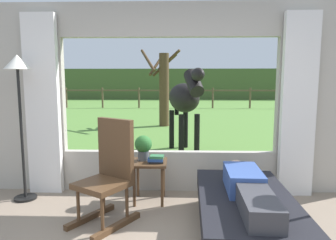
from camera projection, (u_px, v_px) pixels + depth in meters
The scene contains 15 objects.
back_wall_with_window at pixel (169, 101), 4.18m from camera, with size 5.20×0.12×2.55m.
curtain_panel_left at pixel (43, 105), 4.10m from camera, with size 0.44×0.10×2.40m, color silver.
curtain_panel_right at pixel (298, 106), 3.99m from camera, with size 0.44×0.10×2.40m, color silver.
outdoor_pasture_lawn at pixel (175, 111), 15.14m from camera, with size 36.00×21.68×0.02m, color #568438.
distant_hill_ridge at pixel (177, 84), 24.74m from camera, with size 36.00×2.00×2.40m, color #44592E.
recliner_sofa at pixel (245, 215), 3.01m from camera, with size 0.96×1.73×0.42m.
reclining_person at pixel (247, 187), 2.92m from camera, with size 0.36×1.43×0.22m.
rocking_chair at pixel (109, 172), 3.31m from camera, with size 0.75×0.82×1.12m.
side_table at pixel (149, 169), 3.86m from camera, with size 0.44×0.44×0.52m.
potted_plant at pixel (143, 146), 3.89m from camera, with size 0.22×0.22×0.32m.
book_stack at pixel (156, 159), 3.79m from camera, with size 0.20×0.14×0.09m.
floor_lamp_left at pixel (18, 84), 3.80m from camera, with size 0.32×0.32×1.85m.
horse at pixel (185, 99), 6.28m from camera, with size 0.85×1.82×1.73m.
pasture_tree at pixel (163, 86), 10.05m from camera, with size 1.37×1.42×2.54m.
pasture_fence_line at pixel (176, 95), 16.57m from camera, with size 16.10×0.10×1.10m.
Camera 1 is at (0.12, -1.92, 1.54)m, focal length 32.79 mm.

